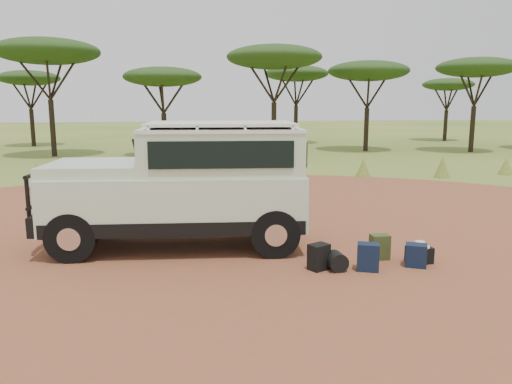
{
  "coord_description": "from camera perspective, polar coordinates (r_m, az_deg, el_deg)",
  "views": [
    {
      "loc": [
        -1.01,
        -9.57,
        2.89
      ],
      "look_at": [
        0.52,
        0.88,
        1.0
      ],
      "focal_mm": 35.0,
      "sensor_mm": 36.0,
      "label": 1
    }
  ],
  "objects": [
    {
      "name": "walking_staff",
      "position": [
        10.37,
        -21.04,
        -2.05
      ],
      "size": [
        0.31,
        0.21,
        1.65
      ],
      "primitive_type": "cylinder",
      "rotation": [
        0.18,
        0.0,
        1.03
      ],
      "color": "brown",
      "rests_on": "ground"
    },
    {
      "name": "stuff_sack",
      "position": [
        8.9,
        9.18,
        -7.82
      ],
      "size": [
        0.36,
        0.36,
        0.34
      ],
      "primitive_type": "cylinder",
      "rotation": [
        1.57,
        0.0,
        0.08
      ],
      "color": "black",
      "rests_on": "ground"
    },
    {
      "name": "backpack_black",
      "position": [
        8.86,
        7.19,
        -7.39
      ],
      "size": [
        0.42,
        0.39,
        0.47
      ],
      "primitive_type": "cube",
      "rotation": [
        0.0,
        0.0,
        0.51
      ],
      "color": "black",
      "rests_on": "ground"
    },
    {
      "name": "safari_hat",
      "position": [
        9.61,
        18.22,
        -5.76
      ],
      "size": [
        0.36,
        0.36,
        0.1
      ],
      "color": "beige",
      "rests_on": "hard_case"
    },
    {
      "name": "duffel_navy",
      "position": [
        9.41,
        17.81,
        -6.92
      ],
      "size": [
        0.45,
        0.41,
        0.41
      ],
      "primitive_type": "cube",
      "rotation": [
        0.0,
        0.0,
        -0.45
      ],
      "color": "#101D33",
      "rests_on": "ground"
    },
    {
      "name": "backpack_olive",
      "position": [
        9.66,
        13.95,
        -6.13
      ],
      "size": [
        0.34,
        0.25,
        0.47
      ],
      "primitive_type": "cube",
      "rotation": [
        0.0,
        0.0,
        -0.0
      ],
      "color": "#384520",
      "rests_on": "ground"
    },
    {
      "name": "ground",
      "position": [
        10.05,
        -2.23,
        -6.58
      ],
      "size": [
        140.0,
        140.0,
        0.0
      ],
      "primitive_type": "plane",
      "color": "#516D27",
      "rests_on": "ground"
    },
    {
      "name": "safari_vehicle",
      "position": [
        10.12,
        -8.0,
        0.51
      ],
      "size": [
        5.33,
        2.44,
        2.52
      ],
      "rotation": [
        0.0,
        0.0,
        -0.07
      ],
      "color": "beige",
      "rests_on": "ground"
    },
    {
      "name": "backpack_navy",
      "position": [
        8.97,
        12.68,
        -7.28
      ],
      "size": [
        0.44,
        0.38,
        0.49
      ],
      "primitive_type": "cube",
      "rotation": [
        0.0,
        0.0,
        -0.35
      ],
      "color": "#101D33",
      "rests_on": "ground"
    },
    {
      "name": "hard_case",
      "position": [
        9.66,
        18.15,
        -6.85
      ],
      "size": [
        0.45,
        0.34,
        0.3
      ],
      "primitive_type": "cube",
      "rotation": [
        0.0,
        0.0,
        0.08
      ],
      "color": "black",
      "rests_on": "ground"
    },
    {
      "name": "grass_fringe",
      "position": [
        18.45,
        -4.77,
        2.37
      ],
      "size": [
        36.6,
        1.6,
        0.9
      ],
      "color": "#516D27",
      "rests_on": "ground"
    },
    {
      "name": "acacia_treeline",
      "position": [
        29.5,
        -5.04,
        13.97
      ],
      "size": [
        46.7,
        13.2,
        6.26
      ],
      "color": "black",
      "rests_on": "ground"
    },
    {
      "name": "dirt_clearing",
      "position": [
        10.05,
        -2.23,
        -6.56
      ],
      "size": [
        23.0,
        23.0,
        0.01
      ],
      "primitive_type": "cylinder",
      "color": "brown",
      "rests_on": "ground"
    }
  ]
}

